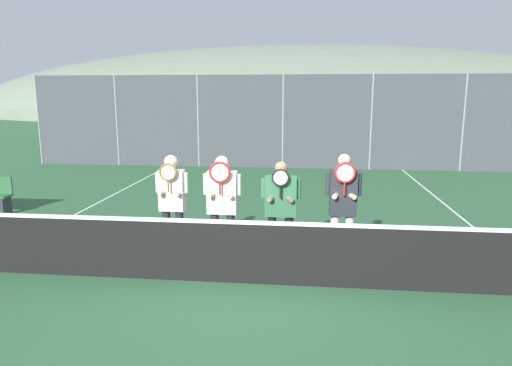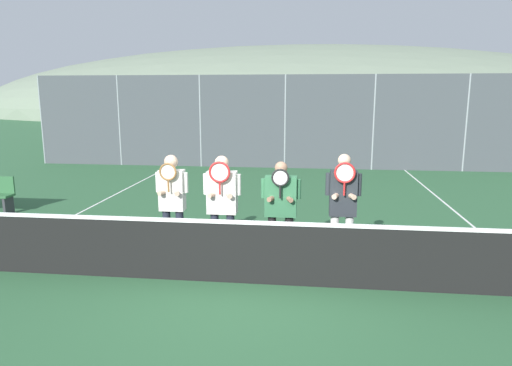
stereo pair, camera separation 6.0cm
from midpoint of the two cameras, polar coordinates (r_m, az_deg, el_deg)
name	(u,v)px [view 1 (the left image)]	position (r m, az deg, el deg)	size (l,w,h in m)	color
ground_plane	(243,283)	(6.82, -1.88, -12.40)	(120.00, 120.00, 0.00)	#2D5B38
hill_distant	(301,114)	(64.10, 5.61, 8.61)	(91.70, 50.94, 17.83)	slate
clubhouse_building	(301,111)	(25.30, 5.53, 9.00)	(20.97, 5.50, 3.60)	#9EA3A8
fence_back	(283,122)	(16.87, 3.29, 7.62)	(19.10, 0.06, 3.40)	gray
tennis_net	(243,251)	(6.64, -1.91, -8.52)	(11.70, 0.09, 1.05)	gray
court_line_left_sideline	(67,219)	(10.93, -22.73, -4.17)	(0.05, 16.00, 0.01)	white
court_line_right_sideline	(479,232)	(10.18, 25.98, -5.52)	(0.05, 16.00, 0.01)	white
player_leftmost	(172,199)	(7.56, -10.67, -1.93)	(0.54, 0.34, 1.76)	#232838
player_center_left	(222,200)	(7.24, -4.49, -2.16)	(0.60, 0.34, 1.77)	#232838
player_center_right	(281,204)	(7.25, 2.88, -2.64)	(0.63, 0.34, 1.68)	black
player_rightmost	(343,203)	(7.12, 10.58, -2.50)	(0.54, 0.34, 1.83)	white
car_far_left	(149,134)	(21.05, -13.34, 5.94)	(4.32, 2.01, 1.85)	#B2B7BC
car_left_of_center	(257,135)	(20.36, 0.00, 6.01)	(4.19, 2.01, 1.80)	#B2B7BC
car_center	(372,137)	(20.42, 14.24, 5.58)	(4.75, 2.04, 1.70)	navy
car_right_of_center	(500,139)	(21.26, 28.09, 4.83)	(4.24, 2.02, 1.71)	#B2B7BC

